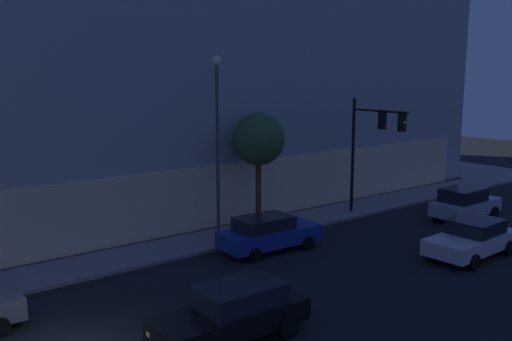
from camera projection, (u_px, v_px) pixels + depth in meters
name	position (u px, v px, depth m)	size (l,w,h in m)	color
modern_building	(148.00, 46.00, 37.75)	(38.62, 25.26, 19.62)	#4C4C51
traffic_light_far_corner	(372.00, 137.00, 29.32)	(0.45, 3.87, 6.38)	black
street_lamp_sidewalk	(217.00, 127.00, 25.38)	(0.44, 0.44, 8.50)	#454545
sidewalk_tree	(258.00, 140.00, 27.05)	(2.63, 2.63, 5.84)	brown
car_black	(233.00, 312.00, 16.24)	(4.80, 2.09, 1.68)	black
car_blue	(268.00, 233.00, 24.53)	(4.76, 2.22, 1.61)	navy
car_white	(472.00, 238.00, 23.81)	(4.74, 2.33, 1.60)	silver
car_silver	(465.00, 203.00, 29.87)	(4.40, 2.15, 1.76)	#B7BABF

